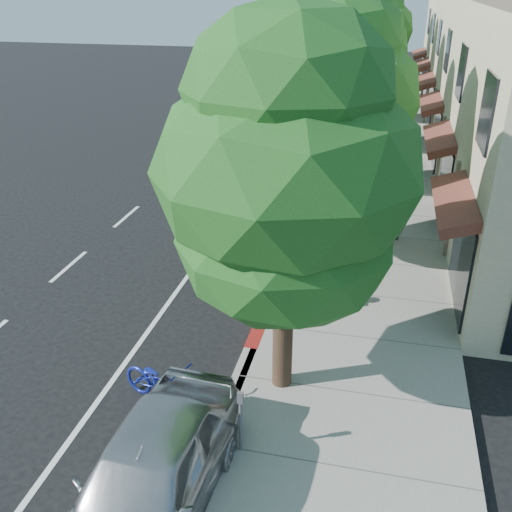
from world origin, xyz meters
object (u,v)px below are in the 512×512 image
(street_tree_1, at_px, (327,102))
(pedestrian, at_px, (387,210))
(street_tree_0, at_px, (287,176))
(street_tree_5, at_px, (371,31))
(silver_suv, at_px, (247,213))
(street_tree_3, at_px, (358,51))
(white_pickup, at_px, (333,113))
(street_tree_2, at_px, (346,76))
(street_tree_4, at_px, (366,31))
(dark_sedan, at_px, (315,150))
(cyclist, at_px, (277,285))
(dark_suv_far, at_px, (331,91))
(bicycle, at_px, (162,383))
(near_car_a, at_px, (149,478))

(street_tree_1, relative_size, pedestrian, 3.97)
(street_tree_0, bearing_deg, street_tree_5, 90.00)
(silver_suv, bearing_deg, street_tree_3, 76.85)
(white_pickup, bearing_deg, silver_suv, -90.23)
(street_tree_2, distance_m, silver_suv, 6.39)
(street_tree_4, height_order, silver_suv, street_tree_4)
(street_tree_0, bearing_deg, dark_sedan, 95.27)
(cyclist, xyz_separation_m, pedestrian, (2.50, 5.13, 0.25))
(cyclist, height_order, dark_suv_far, cyclist)
(street_tree_3, height_order, dark_sedan, street_tree_3)
(bicycle, height_order, near_car_a, near_car_a)
(street_tree_3, distance_m, silver_suv, 11.51)
(street_tree_3, height_order, street_tree_5, street_tree_5)
(street_tree_4, distance_m, dark_suv_far, 7.68)
(street_tree_0, bearing_deg, silver_suv, 109.00)
(street_tree_3, height_order, pedestrian, street_tree_3)
(pedestrian, bearing_deg, street_tree_4, -108.87)
(street_tree_5, xyz_separation_m, cyclist, (-0.65, -27.30, -3.73))
(white_pickup, distance_m, near_car_a, 26.44)
(bicycle, xyz_separation_m, pedestrian, (4.04, 8.83, 0.62))
(street_tree_2, xyz_separation_m, pedestrian, (1.85, -4.17, -3.36))
(white_pickup, relative_size, pedestrian, 2.92)
(street_tree_3, relative_size, white_pickup, 1.34)
(street_tree_0, xyz_separation_m, street_tree_4, (0.00, 24.00, 0.48))
(street_tree_3, height_order, street_tree_4, street_tree_4)
(bicycle, bearing_deg, white_pickup, 17.36)
(cyclist, bearing_deg, pedestrian, -30.94)
(street_tree_4, distance_m, pedestrian, 16.74)
(street_tree_2, relative_size, pedestrian, 3.73)
(street_tree_1, bearing_deg, pedestrian, 44.62)
(cyclist, bearing_deg, bicycle, 152.48)
(street_tree_5, xyz_separation_m, white_pickup, (-1.40, -7.06, -3.79))
(white_pickup, distance_m, pedestrian, 15.46)
(white_pickup, bearing_deg, street_tree_4, 41.25)
(street_tree_0, xyz_separation_m, dark_suv_far, (-2.28, 30.00, -3.74))
(street_tree_2, distance_m, near_car_a, 16.00)
(street_tree_0, height_order, street_tree_5, street_tree_5)
(street_tree_4, height_order, dark_sedan, street_tree_4)
(street_tree_3, xyz_separation_m, dark_sedan, (-1.40, -2.82, -3.86))
(street_tree_2, distance_m, white_pickup, 11.62)
(street_tree_0, height_order, silver_suv, street_tree_0)
(street_tree_0, distance_m, street_tree_5, 30.00)
(street_tree_1, distance_m, street_tree_4, 18.00)
(street_tree_1, xyz_separation_m, white_pickup, (-1.40, 16.94, -3.87))
(bicycle, relative_size, dark_sedan, 0.37)
(street_tree_1, height_order, near_car_a, street_tree_1)
(street_tree_2, distance_m, street_tree_5, 18.00)
(street_tree_4, height_order, near_car_a, street_tree_4)
(dark_sedan, bearing_deg, dark_suv_far, 95.49)
(street_tree_1, distance_m, cyclist, 5.09)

